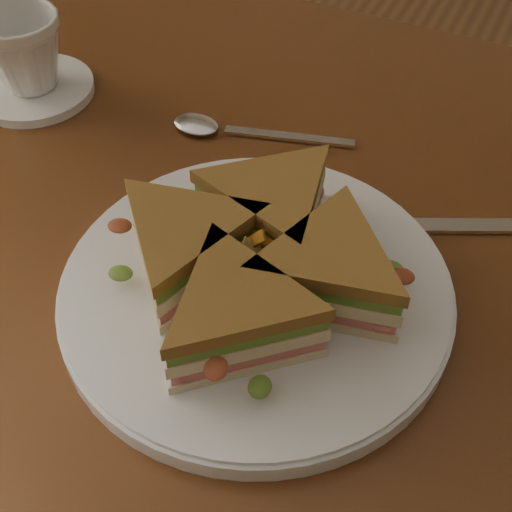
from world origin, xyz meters
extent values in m
cube|color=#3B1E0D|center=(0.00, 0.00, 0.73)|extent=(1.20, 0.80, 0.04)
cylinder|color=#361E10|center=(-0.54, 0.34, 0.35)|extent=(0.06, 0.06, 0.71)
cylinder|color=silver|center=(0.00, -0.07, 0.76)|extent=(0.31, 0.31, 0.02)
cube|color=silver|center=(-0.06, 0.13, 0.75)|extent=(0.13, 0.04, 0.00)
ellipsoid|color=silver|center=(-0.15, 0.11, 0.76)|extent=(0.05, 0.03, 0.01)
cube|color=silver|center=(0.14, 0.09, 0.75)|extent=(0.19, 0.10, 0.00)
cube|color=silver|center=(0.06, 0.05, 0.75)|extent=(0.05, 0.03, 0.00)
cylinder|color=silver|center=(-0.33, 0.09, 0.76)|extent=(0.13, 0.13, 0.01)
imported|color=silver|center=(-0.33, 0.09, 0.80)|extent=(0.09, 0.09, 0.08)
camera|label=1|loc=(0.16, -0.39, 1.19)|focal=50.00mm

